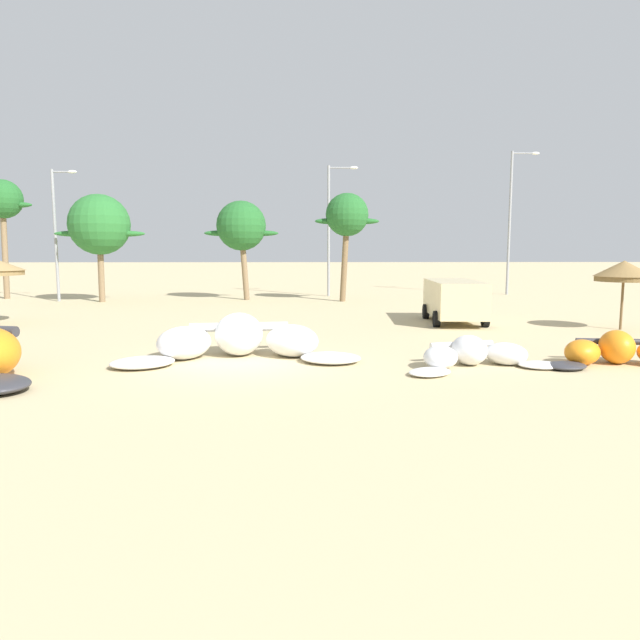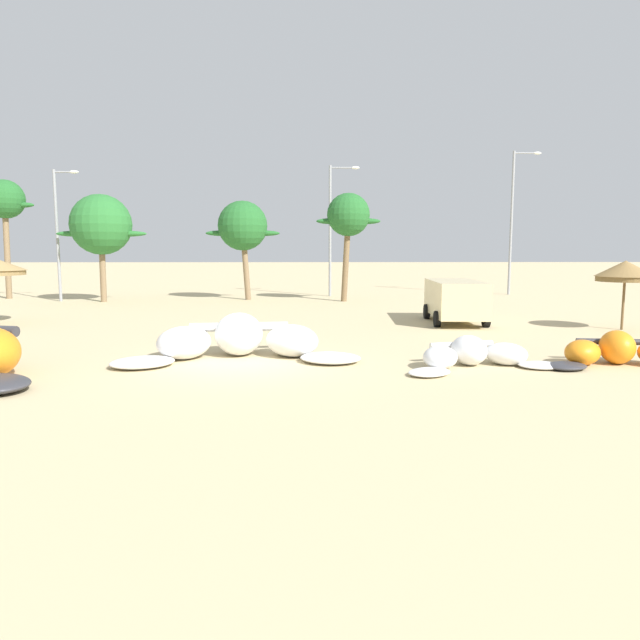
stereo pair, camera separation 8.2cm
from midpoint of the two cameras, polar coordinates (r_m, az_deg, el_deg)
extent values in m
plane|color=#C6B284|center=(16.13, -7.87, -4.42)|extent=(260.00, 260.00, 0.00)
ellipsoid|color=white|center=(16.36, -17.22, -4.05)|extent=(2.19, 2.05, 0.26)
ellipsoid|color=white|center=(17.18, -13.31, -2.22)|extent=(2.11, 2.22, 0.96)
ellipsoid|color=white|center=(17.45, -7.99, -1.40)|extent=(1.61, 1.88, 1.29)
ellipsoid|color=white|center=(17.12, -2.68, -2.07)|extent=(2.23, 2.26, 0.96)
ellipsoid|color=white|center=(16.25, 1.19, -3.80)|extent=(2.04, 1.82, 0.26)
cylinder|color=white|center=(18.03, -7.96, -0.68)|extent=(3.06, 0.58, 0.28)
cube|color=white|center=(17.27, -8.00, -1.48)|extent=(1.17, 0.74, 0.04)
ellipsoid|color=white|center=(14.88, 11.03, -5.13)|extent=(1.50, 1.43, 0.17)
ellipsoid|color=white|center=(15.71, 12.08, -3.68)|extent=(1.28, 1.44, 0.62)
ellipsoid|color=white|center=(16.39, 14.82, -2.93)|extent=(1.18, 1.38, 0.83)
ellipsoid|color=white|center=(16.72, 18.24, -3.23)|extent=(1.50, 1.47, 0.62)
ellipsoid|color=white|center=(16.59, 21.35, -4.23)|extent=(1.28, 1.03, 0.17)
cylinder|color=white|center=(16.73, 14.11, -2.40)|extent=(1.92, 0.64, 0.18)
cube|color=white|center=(16.29, 15.03, -3.00)|extent=(0.79, 0.59, 0.04)
ellipsoid|color=#333338|center=(16.69, 23.50, -4.23)|extent=(1.32, 1.15, 0.19)
ellipsoid|color=orange|center=(17.48, 24.90, -2.96)|extent=(1.45, 1.47, 0.70)
ellipsoid|color=orange|center=(18.05, 27.70, -2.42)|extent=(1.05, 1.25, 0.95)
cylinder|color=#333338|center=(18.41, 27.26, -1.94)|extent=(1.95, 0.41, 0.18)
cube|color=#333338|center=(17.95, 27.84, -2.48)|extent=(0.75, 0.50, 0.04)
cylinder|color=brown|center=(25.75, 28.15, 1.49)|extent=(0.10, 0.10, 2.14)
cone|color=olive|center=(25.67, 28.33, 4.56)|extent=(2.26, 2.26, 0.63)
cylinder|color=brown|center=(25.68, 28.27, 3.64)|extent=(2.15, 2.15, 0.20)
cube|color=beige|center=(25.58, 13.46, 2.15)|extent=(2.26, 4.76, 1.50)
cube|color=black|center=(26.81, 12.94, 2.95)|extent=(2.03, 1.27, 0.56)
cylinder|color=black|center=(26.89, 10.72, 0.85)|extent=(0.28, 0.69, 0.68)
cylinder|color=black|center=(27.27, 14.88, 0.82)|extent=(0.28, 0.69, 0.68)
cylinder|color=black|center=(24.06, 11.75, 0.10)|extent=(0.28, 0.69, 0.68)
cylinder|color=black|center=(24.48, 16.37, 0.08)|extent=(0.28, 0.69, 0.68)
cylinder|color=#7F6647|center=(42.40, -28.78, 6.22)|extent=(0.48, 0.36, 6.42)
sphere|color=#236028|center=(42.50, -28.97, 10.54)|extent=(2.48, 2.48, 2.48)
ellipsoid|color=#236028|center=(42.03, -27.72, 10.15)|extent=(1.74, 0.50, 0.36)
cylinder|color=#7F6647|center=(37.32, -20.87, 5.30)|extent=(0.39, 0.36, 4.70)
sphere|color=#286B2D|center=(37.34, -21.01, 8.90)|extent=(3.65, 3.65, 3.65)
ellipsoid|color=#286B2D|center=(37.83, -23.07, 7.95)|extent=(2.55, 0.50, 0.36)
ellipsoid|color=#286B2D|center=(36.86, -18.82, 8.17)|extent=(2.55, 0.50, 0.36)
cylinder|color=#7F6647|center=(36.71, -7.40, 5.68)|extent=(0.65, 0.36, 4.70)
sphere|color=#236028|center=(36.75, -7.69, 9.33)|extent=(3.13, 3.13, 3.13)
ellipsoid|color=#236028|center=(36.90, -9.63, 8.56)|extent=(2.19, 0.50, 0.36)
ellipsoid|color=#236028|center=(36.62, -5.71, 8.63)|extent=(2.19, 0.50, 0.36)
cylinder|color=brown|center=(35.30, 2.69, 6.18)|extent=(0.62, 0.36, 5.32)
sphere|color=#236028|center=(35.36, 2.93, 10.48)|extent=(2.62, 2.62, 2.62)
ellipsoid|color=#236028|center=(35.28, 1.20, 9.86)|extent=(1.84, 0.50, 0.36)
ellipsoid|color=#236028|center=(35.43, 4.65, 9.82)|extent=(1.84, 0.50, 0.36)
cylinder|color=gray|center=(38.78, -24.74, 7.62)|extent=(0.18, 0.18, 8.01)
cylinder|color=gray|center=(38.82, -24.19, 13.36)|extent=(1.22, 0.10, 0.10)
ellipsoid|color=silver|center=(38.59, -23.33, 13.44)|extent=(0.56, 0.24, 0.20)
cylinder|color=gray|center=(39.27, 1.07, 8.83)|extent=(0.18, 0.18, 8.81)
cylinder|color=gray|center=(39.67, 2.36, 14.98)|extent=(1.70, 0.10, 0.10)
ellipsoid|color=silver|center=(39.73, 3.62, 14.96)|extent=(0.56, 0.24, 0.20)
cylinder|color=gray|center=(42.88, 18.64, 9.11)|extent=(0.18, 0.18, 10.00)
cylinder|color=gray|center=(43.63, 19.95, 15.42)|extent=(1.63, 0.10, 0.10)
ellipsoid|color=silver|center=(43.92, 20.98, 15.32)|extent=(0.56, 0.24, 0.20)
camera|label=1|loc=(0.04, -89.87, 0.02)|focal=31.99mm
camera|label=2|loc=(0.04, 90.13, -0.02)|focal=31.99mm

